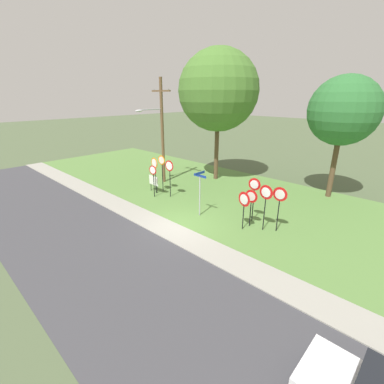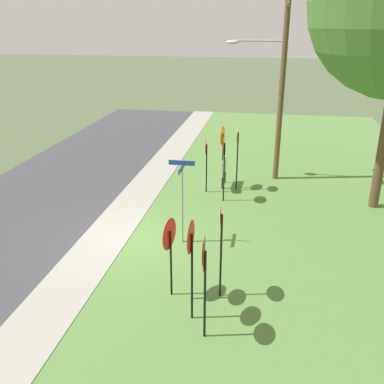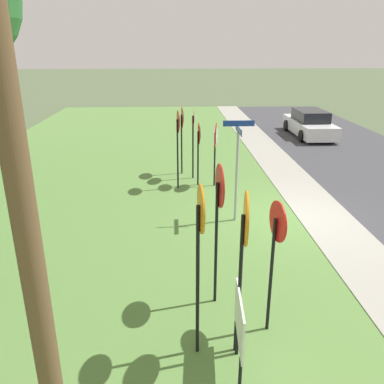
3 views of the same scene
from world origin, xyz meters
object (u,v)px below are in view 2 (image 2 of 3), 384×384
object	(u,v)px
street_name_post	(182,194)
stop_sign_near_right	(224,153)
utility_pole	(278,78)
stop_sign_far_left	(206,154)
yield_sign_near_left	(191,243)
yield_sign_near_right	(191,247)
yield_sign_far_left	(204,264)
stop_sign_far_center	(222,143)
stop_sign_near_left	(237,144)
notice_board	(224,168)
yield_sign_far_right	(220,228)
yield_sign_center	(169,240)

from	to	relation	value
street_name_post	stop_sign_near_right	bearing A→B (deg)	166.21
utility_pole	stop_sign_far_left	bearing A→B (deg)	-50.41
stop_sign_far_left	yield_sign_near_left	distance (m)	7.62
yield_sign_near_right	yield_sign_far_left	xyz separation A→B (m)	(0.59, 0.39, -0.06)
yield_sign_near_left	yield_sign_near_right	bearing A→B (deg)	7.66
yield_sign_far_left	stop_sign_near_right	bearing A→B (deg)	178.58
stop_sign_far_center	yield_sign_far_left	bearing A→B (deg)	10.22
yield_sign_far_left	stop_sign_far_left	bearing A→B (deg)	-176.55
stop_sign_near_left	stop_sign_far_center	distance (m)	0.63
stop_sign_near_right	utility_pole	bearing A→B (deg)	144.10
stop_sign_near_left	stop_sign_far_center	bearing A→B (deg)	-102.19
notice_board	stop_sign_far_center	bearing A→B (deg)	-9.40
stop_sign_far_center	utility_pole	distance (m)	3.69
stop_sign_far_left	utility_pole	distance (m)	4.53
stop_sign_far_center	utility_pole	world-z (taller)	utility_pole
notice_board	yield_sign_near_left	bearing A→B (deg)	3.96
stop_sign_near_right	notice_board	xyz separation A→B (m)	(-1.70, -0.14, -1.15)
utility_pole	notice_board	bearing A→B (deg)	-55.84
yield_sign_near_left	yield_sign_far_left	bearing A→B (deg)	18.81
yield_sign_near_left	street_name_post	distance (m)	3.14
stop_sign_near_right	yield_sign_near_left	size ratio (longest dim) A/B	1.24
stop_sign_far_left	stop_sign_far_center	world-z (taller)	stop_sign_far_center
stop_sign_far_center	yield_sign_near_left	distance (m)	8.16
stop_sign_far_left	yield_sign_near_right	size ratio (longest dim) A/B	0.90
yield_sign_far_left	yield_sign_far_right	distance (m)	1.65
stop_sign_far_center	yield_sign_near_right	distance (m)	8.93
stop_sign_near_left	yield_sign_center	bearing A→B (deg)	-11.40
stop_sign_near_right	yield_sign_center	bearing A→B (deg)	-9.71
stop_sign_near_left	yield_sign_near_left	size ratio (longest dim) A/B	1.28
stop_sign_near_left	street_name_post	distance (m)	5.21
yield_sign_near_left	stop_sign_far_left	bearing A→B (deg)	-176.93
stop_sign_far_left	yield_sign_center	distance (m)	7.49
yield_sign_near_right	notice_board	distance (m)	9.29
stop_sign_near_left	stop_sign_near_right	xyz separation A→B (m)	(1.31, -0.41, -0.05)
stop_sign_near_right	yield_sign_far_left	distance (m)	8.13
yield_sign_center	yield_sign_far_left	bearing A→B (deg)	48.05
stop_sign_near_left	yield_sign_far_left	world-z (taller)	stop_sign_near_left
yield_sign_center	notice_board	world-z (taller)	yield_sign_center
yield_sign_center	utility_pole	distance (m)	10.48
stop_sign_near_right	yield_sign_far_left	world-z (taller)	stop_sign_near_right
yield_sign_far_right	yield_sign_near_left	bearing A→B (deg)	-75.74
yield_sign_far_left	utility_pole	distance (m)	11.60
yield_sign_near_left	yield_sign_center	size ratio (longest dim) A/B	1.00
utility_pole	street_name_post	bearing A→B (deg)	-22.49
yield_sign_near_left	notice_board	bearing A→B (deg)	177.92
yield_sign_center	utility_pole	size ratio (longest dim) A/B	0.26
utility_pole	notice_board	size ratio (longest dim) A/B	6.65
stop_sign_near_right	notice_board	size ratio (longest dim) A/B	2.17
stop_sign_near_right	stop_sign_far_left	bearing A→B (deg)	-139.80
yield_sign_near_right	utility_pole	world-z (taller)	utility_pole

